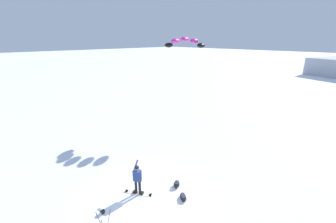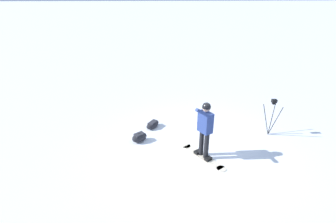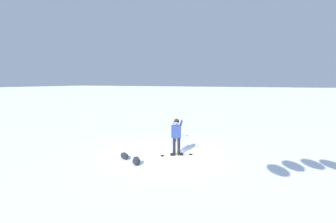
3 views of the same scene
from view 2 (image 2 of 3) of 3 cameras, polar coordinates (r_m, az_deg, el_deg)
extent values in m
plane|color=white|center=(8.21, 6.38, -7.87)|extent=(300.00, 300.00, 0.00)
cylinder|color=black|center=(7.49, 8.60, -7.68)|extent=(0.14, 0.14, 0.85)
cylinder|color=black|center=(7.63, 7.50, -6.95)|extent=(0.14, 0.14, 0.85)
cube|color=navy|center=(7.20, 8.39, -2.43)|extent=(0.48, 0.42, 0.60)
sphere|color=tan|center=(7.00, 8.62, 0.82)|extent=(0.23, 0.23, 0.23)
sphere|color=black|center=(6.99, 8.63, 1.04)|extent=(0.24, 0.24, 0.24)
cylinder|color=navy|center=(6.74, 7.98, -0.44)|extent=(0.34, 0.52, 0.42)
cylinder|color=navy|center=(7.34, 7.48, -1.79)|extent=(0.09, 0.09, 0.60)
cube|color=beige|center=(7.77, 7.76, -9.99)|extent=(1.38, 1.04, 0.02)
cylinder|color=beige|center=(7.38, 11.92, -12.47)|extent=(0.28, 0.28, 0.02)
cylinder|color=beige|center=(8.20, 4.07, -7.72)|extent=(0.28, 0.28, 0.02)
cube|color=black|center=(7.62, 8.98, -10.41)|extent=(0.23, 0.24, 0.08)
cube|color=black|center=(7.86, 6.63, -8.99)|extent=(0.23, 0.24, 0.08)
ellipsoid|color=black|center=(8.41, -6.43, -5.78)|extent=(0.57, 0.62, 0.30)
cube|color=#2C2C33|center=(8.35, -6.47, -5.16)|extent=(0.34, 0.37, 0.08)
cylinder|color=#262628|center=(9.15, 21.09, -1.74)|extent=(0.02, 0.36, 1.15)
cylinder|color=#262628|center=(9.15, 22.90, -2.07)|extent=(0.32, 0.21, 1.15)
cylinder|color=#262628|center=(9.37, 22.28, -1.30)|extent=(0.30, 0.25, 1.15)
cube|color=black|center=(8.98, 22.65, 1.74)|extent=(0.10, 0.10, 0.06)
cube|color=black|center=(8.95, 22.73, 2.21)|extent=(0.12, 0.16, 0.10)
ellipsoid|color=black|center=(9.21, -3.46, -2.96)|extent=(0.70, 0.62, 0.23)
cube|color=#2C2C33|center=(9.18, -3.47, -2.51)|extent=(0.42, 0.37, 0.08)
camera|label=1|loc=(16.01, 25.92, 35.52)|focal=22.76mm
camera|label=3|loc=(9.05, -81.23, -2.84)|focal=26.32mm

